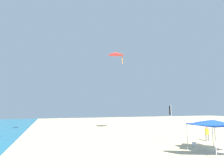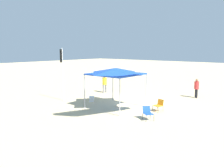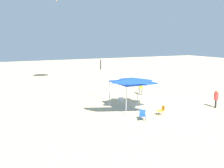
{
  "view_description": "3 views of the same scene",
  "coord_description": "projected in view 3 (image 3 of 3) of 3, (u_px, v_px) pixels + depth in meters",
  "views": [
    {
      "loc": [
        -13.26,
        17.68,
        4.13
      ],
      "look_at": [
        0.84,
        12.91,
        6.04
      ],
      "focal_mm": 29.29,
      "sensor_mm": 36.0,
      "label": 1
    },
    {
      "loc": [
        -10.55,
        16.5,
        4.39
      ],
      "look_at": [
        0.84,
        2.82,
        1.69
      ],
      "focal_mm": 37.71,
      "sensor_mm": 36.0,
      "label": 2
    },
    {
      "loc": [
        -19.87,
        15.28,
        6.5
      ],
      "look_at": [
        -0.18,
        5.47,
        2.61
      ],
      "focal_mm": 40.66,
      "sensor_mm": 36.0,
      "label": 3
    }
  ],
  "objects": [
    {
      "name": "banner_flag",
      "position": [
        101.0,
        75.0,
        27.66
      ],
      "size": [
        0.36,
        0.06,
        4.43
      ],
      "color": "silver",
      "rests_on": "ground"
    },
    {
      "name": "person_kite_handler",
      "position": [
        141.0,
        86.0,
        29.85
      ],
      "size": [
        0.42,
        0.47,
        1.77
      ],
      "rotation": [
        0.0,
        0.0,
        4.53
      ],
      "color": "slate",
      "rests_on": "ground"
    },
    {
      "name": "folding_chair_near_cooler",
      "position": [
        142.0,
        114.0,
        20.62
      ],
      "size": [
        0.81,
        0.78,
        0.82
      ],
      "rotation": [
        0.0,
        0.0,
        4.11
      ],
      "color": "black",
      "rests_on": "ground"
    },
    {
      "name": "folding_chair_left_of_tent",
      "position": [
        162.0,
        110.0,
        22.0
      ],
      "size": [
        0.64,
        0.72,
        0.82
      ],
      "rotation": [
        0.0,
        0.0,
        2.94
      ],
      "color": "black",
      "rests_on": "ground"
    },
    {
      "name": "ground",
      "position": [
        160.0,
        106.0,
        25.36
      ],
      "size": [
        120.0,
        120.0,
        0.1
      ],
      "primitive_type": "cube",
      "color": "#D6BC8C"
    },
    {
      "name": "person_by_tent",
      "position": [
        216.0,
        97.0,
        24.29
      ],
      "size": [
        0.41,
        0.41,
        1.73
      ],
      "rotation": [
        0.0,
        0.0,
        5.36
      ],
      "color": "black",
      "rests_on": "ground"
    },
    {
      "name": "cooler_box",
      "position": [
        121.0,
        100.0,
        26.82
      ],
      "size": [
        0.73,
        0.73,
        0.4
      ],
      "color": "white",
      "rests_on": "ground"
    },
    {
      "name": "canopy_tent",
      "position": [
        133.0,
        80.0,
        23.77
      ],
      "size": [
        3.36,
        3.36,
        2.98
      ],
      "rotation": [
        0.0,
        0.0,
        0.0
      ],
      "color": "#B7B7BC",
      "rests_on": "ground"
    }
  ]
}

